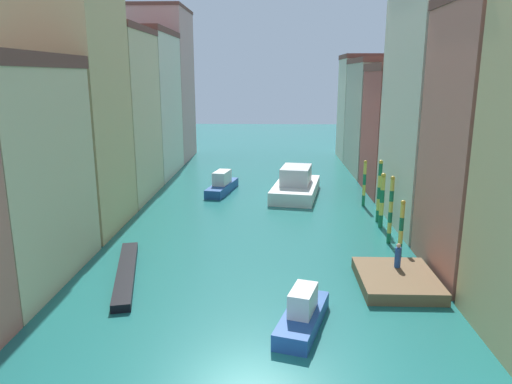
# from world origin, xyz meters

# --- Properties ---
(ground_plane) EXTENTS (154.00, 154.00, 0.00)m
(ground_plane) POSITION_xyz_m (0.00, 24.50, 0.00)
(ground_plane) COLOR #1E6B66
(building_left_2) EXTENTS (7.46, 8.93, 19.25)m
(building_left_2) POSITION_xyz_m (-14.30, 18.98, 9.64)
(building_left_2) COLOR #DBB77A
(building_left_2) RESTS_ON ground
(building_left_3) EXTENTS (7.46, 10.32, 15.99)m
(building_left_3) POSITION_xyz_m (-14.30, 28.67, 8.01)
(building_left_3) COLOR beige
(building_left_3) RESTS_ON ground
(building_left_4) EXTENTS (7.46, 11.95, 16.70)m
(building_left_4) POSITION_xyz_m (-14.30, 39.86, 8.36)
(building_left_4) COLOR beige
(building_left_4) RESTS_ON ground
(building_left_5) EXTENTS (7.46, 10.79, 20.49)m
(building_left_5) POSITION_xyz_m (-14.30, 51.21, 10.25)
(building_left_5) COLOR tan
(building_left_5) RESTS_ON ground
(building_right_1) EXTENTS (7.46, 7.97, 16.03)m
(building_right_1) POSITION_xyz_m (14.30, 10.94, 8.03)
(building_right_1) COLOR #C6705B
(building_right_1) RESTS_ON ground
(building_right_2) EXTENTS (7.46, 11.55, 18.96)m
(building_right_2) POSITION_xyz_m (14.30, 21.02, 9.49)
(building_right_2) COLOR beige
(building_right_2) RESTS_ON ground
(building_right_3) EXTENTS (7.46, 8.80, 12.74)m
(building_right_3) POSITION_xyz_m (14.30, 31.42, 6.38)
(building_right_3) COLOR #B25147
(building_right_3) RESTS_ON ground
(building_right_4) EXTENTS (7.46, 11.77, 13.58)m
(building_right_4) POSITION_xyz_m (14.30, 42.10, 6.80)
(building_right_4) COLOR #BCB299
(building_right_4) RESTS_ON ground
(building_right_5) EXTENTS (7.46, 7.90, 14.38)m
(building_right_5) POSITION_xyz_m (14.30, 52.07, 7.20)
(building_right_5) COLOR beige
(building_right_5) RESTS_ON ground
(waterfront_dock) EXTENTS (4.27, 5.23, 0.67)m
(waterfront_dock) POSITION_xyz_m (8.21, 8.90, 0.34)
(waterfront_dock) COLOR brown
(waterfront_dock) RESTS_ON ground
(person_on_dock) EXTENTS (0.36, 0.36, 1.46)m
(person_on_dock) POSITION_xyz_m (8.47, 9.94, 1.35)
(person_on_dock) COLOR #234C93
(person_on_dock) RESTS_ON waterfront_dock
(mooring_pole_0) EXTENTS (0.32, 0.32, 3.81)m
(mooring_pole_0) POSITION_xyz_m (9.54, 13.52, 1.95)
(mooring_pole_0) COLOR #197247
(mooring_pole_0) RESTS_ON ground
(mooring_pole_1) EXTENTS (0.32, 0.32, 4.88)m
(mooring_pole_1) POSITION_xyz_m (9.40, 16.00, 2.49)
(mooring_pole_1) COLOR #197247
(mooring_pole_1) RESTS_ON ground
(mooring_pole_2) EXTENTS (0.37, 0.37, 4.35)m
(mooring_pole_2) POSITION_xyz_m (9.61, 19.67, 2.23)
(mooring_pole_2) COLOR #197247
(mooring_pole_2) RESTS_ON ground
(mooring_pole_3) EXTENTS (0.34, 0.34, 5.09)m
(mooring_pole_3) POSITION_xyz_m (9.70, 21.19, 2.60)
(mooring_pole_3) COLOR #197247
(mooring_pole_3) RESTS_ON ground
(mooring_pole_4) EXTENTS (0.31, 0.31, 4.20)m
(mooring_pole_4) POSITION_xyz_m (9.43, 26.09, 2.15)
(mooring_pole_4) COLOR #197247
(mooring_pole_4) RESTS_ON ground
(vaporetto_white) EXTENTS (5.47, 9.58, 2.93)m
(vaporetto_white) POSITION_xyz_m (3.42, 29.66, 1.05)
(vaporetto_white) COLOR white
(vaporetto_white) RESTS_ON ground
(gondola_black) EXTENTS (3.15, 9.34, 0.46)m
(gondola_black) POSITION_xyz_m (-7.52, 9.60, 0.23)
(gondola_black) COLOR black
(gondola_black) RESTS_ON ground
(motorboat_0) EXTENTS (2.98, 5.27, 1.95)m
(motorboat_0) POSITION_xyz_m (2.59, 4.07, 0.66)
(motorboat_0) COLOR #234C93
(motorboat_0) RESTS_ON ground
(motorboat_1) EXTENTS (2.89, 6.79, 2.18)m
(motorboat_1) POSITION_xyz_m (-4.02, 30.89, 0.78)
(motorboat_1) COLOR #234C93
(motorboat_1) RESTS_ON ground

